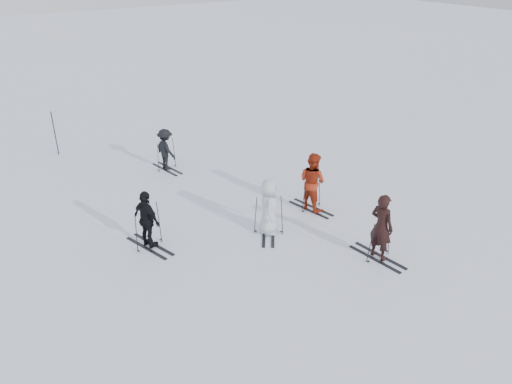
% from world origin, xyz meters
% --- Properties ---
extents(ground, '(120.00, 120.00, 0.00)m').
position_xyz_m(ground, '(0.00, 0.00, 0.00)').
color(ground, silver).
rests_on(ground, ground).
extents(skier_near_dark, '(0.52, 0.74, 1.92)m').
position_xyz_m(skier_near_dark, '(1.61, -2.62, 0.96)').
color(skier_near_dark, black).
rests_on(skier_near_dark, ground).
extents(skier_red, '(0.88, 1.05, 1.93)m').
position_xyz_m(skier_red, '(1.93, 0.63, 0.96)').
color(skier_red, maroon).
rests_on(skier_red, ground).
extents(skier_grey, '(0.93, 1.00, 1.71)m').
position_xyz_m(skier_grey, '(-0.11, 0.17, 0.86)').
color(skier_grey, silver).
rests_on(skier_grey, ground).
extents(skier_uphill_left, '(0.67, 1.09, 1.72)m').
position_xyz_m(skier_uphill_left, '(-3.37, 1.46, 0.86)').
color(skier_uphill_left, black).
rests_on(skier_uphill_left, ground).
extents(skier_uphill_far, '(0.75, 1.11, 1.59)m').
position_xyz_m(skier_uphill_far, '(-0.57, 6.25, 0.79)').
color(skier_uphill_far, black).
rests_on(skier_uphill_far, ground).
extents(skis_near_dark, '(1.87, 1.12, 1.30)m').
position_xyz_m(skis_near_dark, '(1.61, -2.62, 0.65)').
color(skis_near_dark, black).
rests_on(skis_near_dark, ground).
extents(skis_red, '(1.84, 1.18, 1.25)m').
position_xyz_m(skis_red, '(1.93, 0.63, 0.62)').
color(skis_red, black).
rests_on(skis_red, ground).
extents(skis_grey, '(1.94, 1.77, 1.26)m').
position_xyz_m(skis_grey, '(-0.11, 0.17, 0.63)').
color(skis_grey, black).
rests_on(skis_grey, ground).
extents(skis_uphill_left, '(1.98, 1.39, 1.31)m').
position_xyz_m(skis_uphill_left, '(-3.37, 1.46, 0.66)').
color(skis_uphill_left, black).
rests_on(skis_uphill_left, ground).
extents(skis_uphill_far, '(1.77, 1.12, 1.20)m').
position_xyz_m(skis_uphill_far, '(-0.57, 6.25, 0.60)').
color(skis_uphill_far, black).
rests_on(skis_uphill_far, ground).
extents(piste_marker, '(0.05, 0.05, 1.83)m').
position_xyz_m(piste_marker, '(-3.63, 10.20, 0.91)').
color(piste_marker, black).
rests_on(piste_marker, ground).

